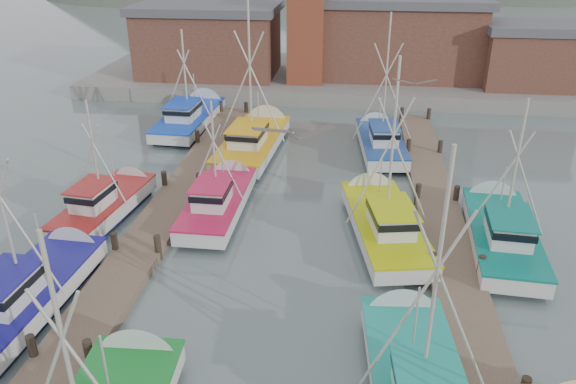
# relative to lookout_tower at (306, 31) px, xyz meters

# --- Properties ---
(ground) EXTENTS (260.00, 260.00, 0.00)m
(ground) POSITION_rel_lookout_tower_xyz_m (2.00, -33.00, -5.55)
(ground) COLOR #51615E
(ground) RESTS_ON ground
(dock_left) EXTENTS (2.30, 46.00, 1.50)m
(dock_left) POSITION_rel_lookout_tower_xyz_m (-5.00, -28.96, -5.34)
(dock_left) COLOR brown
(dock_left) RESTS_ON ground
(dock_right) EXTENTS (2.30, 46.00, 1.50)m
(dock_right) POSITION_rel_lookout_tower_xyz_m (9.00, -28.96, -5.34)
(dock_right) COLOR brown
(dock_right) RESTS_ON ground
(quay) EXTENTS (44.00, 16.00, 1.20)m
(quay) POSITION_rel_lookout_tower_xyz_m (2.00, 4.00, -4.95)
(quay) COLOR gray
(quay) RESTS_ON ground
(shed_left) EXTENTS (12.72, 8.48, 6.20)m
(shed_left) POSITION_rel_lookout_tower_xyz_m (-9.00, 2.00, -1.21)
(shed_left) COLOR brown
(shed_left) RESTS_ON quay
(shed_center) EXTENTS (14.84, 9.54, 6.90)m
(shed_center) POSITION_rel_lookout_tower_xyz_m (8.00, 4.00, -0.86)
(shed_center) COLOR brown
(shed_center) RESTS_ON quay
(shed_right) EXTENTS (8.48, 6.36, 5.20)m
(shed_right) POSITION_rel_lookout_tower_xyz_m (19.00, 1.00, -1.71)
(shed_right) COLOR brown
(shed_right) RESTS_ON quay
(lookout_tower) EXTENTS (3.60, 3.60, 8.50)m
(lookout_tower) POSITION_rel_lookout_tower_xyz_m (0.00, 0.00, 0.00)
(lookout_tower) COLOR brown
(lookout_tower) RESTS_ON quay
(boat_5) EXTENTS (3.84, 9.36, 9.62)m
(boat_5) POSITION_rel_lookout_tower_xyz_m (6.75, -34.96, -4.87)
(boat_5) COLOR #0F1633
(boat_5) RESTS_ON ground
(boat_6) EXTENTS (3.60, 8.78, 8.78)m
(boat_6) POSITION_rel_lookout_tower_xyz_m (-7.75, -31.71, -4.87)
(boat_6) COLOR #0F1633
(boat_6) RESTS_ON ground
(boat_8) EXTENTS (2.80, 8.33, 6.80)m
(boat_8) POSITION_rel_lookout_tower_xyz_m (-2.32, -23.03, -4.88)
(boat_8) COLOR #0F1633
(boat_8) RESTS_ON ground
(boat_9) EXTENTS (4.43, 9.49, 9.56)m
(boat_9) POSITION_rel_lookout_tower_xyz_m (6.01, -24.44, -4.87)
(boat_9) COLOR #0F1633
(boat_9) RESTS_ON ground
(boat_10) EXTENTS (3.20, 7.89, 6.84)m
(boat_10) POSITION_rel_lookout_tower_xyz_m (-7.94, -24.11, -4.88)
(boat_10) COLOR #0F1633
(boat_10) RESTS_ON ground
(boat_11) EXTENTS (3.40, 9.11, 8.00)m
(boat_11) POSITION_rel_lookout_tower_xyz_m (11.46, -24.71, -4.87)
(boat_11) COLOR #0F1633
(boat_11) RESTS_ON ground
(boat_12) EXTENTS (4.36, 10.35, 10.86)m
(boat_12) POSITION_rel_lookout_tower_xyz_m (-2.08, -13.96, -4.86)
(boat_12) COLOR #0F1633
(boat_12) RESTS_ON ground
(boat_13) EXTENTS (3.80, 8.63, 9.68)m
(boat_13) POSITION_rel_lookout_tower_xyz_m (6.20, -13.10, -4.87)
(boat_13) COLOR #0F1633
(boat_13) RESTS_ON ground
(boat_14) EXTENTS (3.46, 9.87, 8.06)m
(boat_14) POSITION_rel_lookout_tower_xyz_m (-7.66, -9.52, -4.87)
(boat_14) COLOR #0F1633
(boat_14) RESTS_ON ground
(gull_near) EXTENTS (1.51, 0.66, 0.24)m
(gull_near) POSITION_rel_lookout_tower_xyz_m (3.28, -38.96, 4.57)
(gull_near) COLOR gray
(gull_near) RESTS_ON ground
(gull_far) EXTENTS (1.54, 0.61, 0.24)m
(gull_far) POSITION_rel_lookout_tower_xyz_m (6.41, -29.04, 3.11)
(gull_far) COLOR gray
(gull_far) RESTS_ON ground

